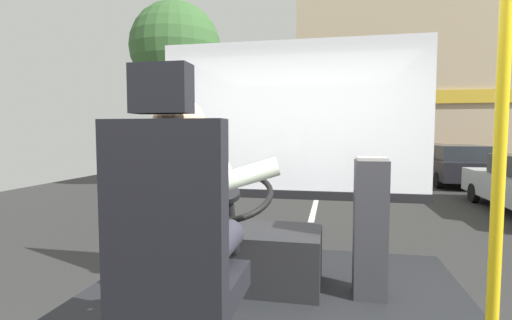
# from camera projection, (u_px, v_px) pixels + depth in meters

# --- Properties ---
(ground) EXTENTS (18.00, 44.00, 0.06)m
(ground) POSITION_uv_depth(u_px,v_px,m) (318.00, 194.00, 10.69)
(ground) COLOR #2C2C2C
(driver_seat) EXTENTS (0.48, 0.48, 1.34)m
(driver_seat) POSITION_uv_depth(u_px,v_px,m) (176.00, 260.00, 1.53)
(driver_seat) COLOR black
(driver_seat) RESTS_ON bus_floor
(bus_driver) EXTENTS (0.77, 0.61, 0.76)m
(bus_driver) POSITION_uv_depth(u_px,v_px,m) (186.00, 211.00, 1.63)
(bus_driver) COLOR #282833
(bus_driver) RESTS_ON driver_seat
(steering_console) EXTENTS (1.10, 1.00, 0.85)m
(steering_console) POSITION_uv_depth(u_px,v_px,m) (244.00, 253.00, 2.73)
(steering_console) COLOR black
(steering_console) RESTS_ON bus_floor
(handrail_pole) EXTENTS (0.04, 0.04, 2.10)m
(handrail_pole) POSITION_uv_depth(u_px,v_px,m) (500.00, 145.00, 1.36)
(handrail_pole) COLOR gold
(handrail_pole) RESTS_ON bus_floor
(fare_box) EXTENTS (0.21, 0.22, 0.93)m
(fare_box) POSITION_uv_depth(u_px,v_px,m) (370.00, 228.00, 2.51)
(fare_box) COLOR #333338
(fare_box) RESTS_ON bus_floor
(windshield_panel) EXTENTS (2.50, 0.08, 1.48)m
(windshield_panel) POSITION_uv_depth(u_px,v_px,m) (291.00, 138.00, 3.55)
(windshield_panel) COLOR white
(street_tree) EXTENTS (2.61, 2.61, 5.47)m
(street_tree) POSITION_uv_depth(u_px,v_px,m) (176.00, 49.00, 10.99)
(street_tree) COLOR #4C3828
(street_tree) RESTS_ON ground
(shop_building) EXTENTS (12.38, 4.46, 8.44)m
(shop_building) POSITION_uv_depth(u_px,v_px,m) (421.00, 83.00, 19.29)
(shop_building) COLOR tan
(shop_building) RESTS_ON ground
(parked_car_black) EXTENTS (1.78, 4.14, 1.29)m
(parked_car_black) POSITION_uv_depth(u_px,v_px,m) (455.00, 164.00, 12.62)
(parked_car_black) COLOR black
(parked_car_black) RESTS_ON ground
(parked_car_red) EXTENTS (1.93, 4.16, 1.23)m
(parked_car_red) POSITION_uv_depth(u_px,v_px,m) (418.00, 156.00, 17.09)
(parked_car_red) COLOR maroon
(parked_car_red) RESTS_ON ground
(parked_car_blue) EXTENTS (1.94, 4.31, 1.44)m
(parked_car_blue) POSITION_uv_depth(u_px,v_px,m) (409.00, 149.00, 21.81)
(parked_car_blue) COLOR navy
(parked_car_blue) RESTS_ON ground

